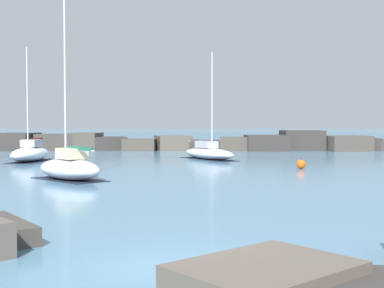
% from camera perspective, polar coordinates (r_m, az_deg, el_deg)
% --- Properties ---
extents(ground_plane, '(600.00, 600.00, 0.00)m').
position_cam_1_polar(ground_plane, '(13.03, -1.96, -12.91)').
color(ground_plane, teal).
extents(open_sea_beyond, '(400.00, 116.00, 0.01)m').
position_cam_1_polar(open_sea_beyond, '(125.96, 0.54, 0.73)').
color(open_sea_beyond, teal).
rests_on(open_sea_beyond, ground).
extents(breakwater_jetty, '(64.67, 7.14, 2.48)m').
position_cam_1_polar(breakwater_jetty, '(66.07, 0.52, 0.16)').
color(breakwater_jetty, brown).
rests_on(breakwater_jetty, ground).
extents(foreground_rocks, '(20.15, 9.85, 0.94)m').
position_cam_1_polar(foreground_rocks, '(12.00, 0.54, -12.26)').
color(foreground_rocks, '#383330').
rests_on(foreground_rocks, ground).
extents(sailboat_moored_0, '(2.80, 6.76, 9.99)m').
position_cam_1_polar(sailboat_moored_0, '(49.27, -16.87, -0.93)').
color(sailboat_moored_0, white).
rests_on(sailboat_moored_0, ground).
extents(sailboat_moored_1, '(5.86, 7.73, 9.92)m').
position_cam_1_polar(sailboat_moored_1, '(50.03, 1.76, -0.91)').
color(sailboat_moored_1, silver).
rests_on(sailboat_moored_1, ground).
extents(sailboat_moored_2, '(5.52, 5.46, 11.26)m').
position_cam_1_polar(sailboat_moored_2, '(32.84, -12.92, -2.44)').
color(sailboat_moored_2, white).
rests_on(sailboat_moored_2, ground).
extents(mooring_buoy_orange_near, '(0.67, 0.67, 0.87)m').
position_cam_1_polar(mooring_buoy_orange_near, '(40.52, 11.54, -2.12)').
color(mooring_buoy_orange_near, '#EA5914').
rests_on(mooring_buoy_orange_near, ground).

